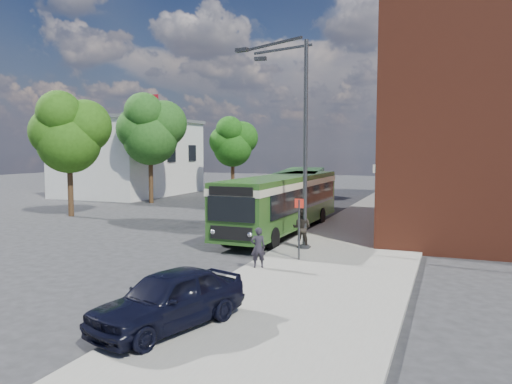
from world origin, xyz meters
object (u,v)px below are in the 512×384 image
at_px(street_lamp, 297,141).
at_px(bus_rear, 302,188).
at_px(bus_front, 282,198).
at_px(parked_car, 169,299).

height_order(street_lamp, bus_rear, street_lamp).
bearing_deg(bus_front, street_lamp, -64.00).
height_order(bus_rear, parked_car, bus_rear).
xyz_separation_m(street_lamp, bus_front, (-2.11, 4.32, -2.96)).
distance_m(street_lamp, bus_rear, 12.35).
bearing_deg(street_lamp, bus_rear, 105.31).
relative_size(bus_front, bus_rear, 1.21).
bearing_deg(bus_front, parked_car, -82.03).
relative_size(street_lamp, bus_rear, 0.86).
height_order(street_lamp, bus_front, street_lamp).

